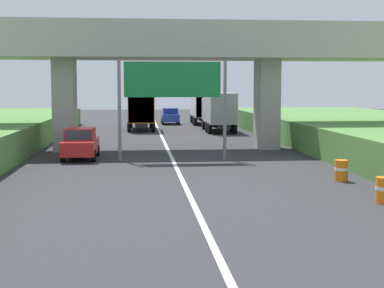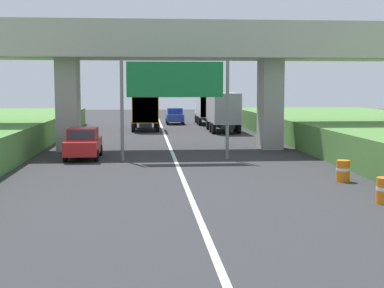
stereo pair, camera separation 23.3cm
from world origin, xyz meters
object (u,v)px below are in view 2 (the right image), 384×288
at_px(truck_orange, 145,109).
at_px(truck_white, 208,106).
at_px(truck_silver, 223,110).
at_px(car_red, 83,143).
at_px(car_blue, 175,116).
at_px(overhead_highway_sign, 175,86).
at_px(construction_barrel_4, 343,171).

bearing_deg(truck_orange, truck_white, 49.60).
relative_size(truck_silver, truck_orange, 1.00).
bearing_deg(truck_silver, truck_orange, 160.44).
height_order(truck_white, car_red, truck_white).
distance_m(truck_silver, car_red, 20.88).
relative_size(car_red, car_blue, 1.00).
xyz_separation_m(overhead_highway_sign, truck_orange, (-1.60, 21.54, -2.07)).
distance_m(car_blue, construction_barrel_4, 37.73).
bearing_deg(truck_silver, construction_barrel_4, -86.88).
relative_size(truck_silver, car_blue, 1.78).
distance_m(truck_white, car_red, 30.12).
xyz_separation_m(truck_silver, truck_orange, (-6.81, 2.42, 0.00)).
bearing_deg(car_red, truck_orange, 80.53).
bearing_deg(car_blue, car_red, -102.82).
bearing_deg(car_blue, overhead_highway_sign, -92.93).
height_order(truck_silver, truck_orange, same).
height_order(truck_orange, truck_white, same).
relative_size(overhead_highway_sign, truck_silver, 0.81).
distance_m(truck_white, car_blue, 3.69).
distance_m(overhead_highway_sign, truck_silver, 19.93).
relative_size(truck_orange, car_red, 1.78).
distance_m(overhead_highway_sign, car_blue, 30.00).
bearing_deg(car_blue, construction_barrel_4, -82.16).
xyz_separation_m(truck_orange, truck_white, (6.63, 7.79, 0.00)).
bearing_deg(car_red, truck_silver, 60.56).
distance_m(truck_orange, truck_white, 10.23).
xyz_separation_m(truck_orange, construction_barrel_4, (8.27, -29.12, -1.47)).
bearing_deg(truck_orange, construction_barrel_4, -74.14).
distance_m(truck_orange, construction_barrel_4, 30.31).
distance_m(car_red, construction_barrel_4, 14.49).
height_order(overhead_highway_sign, car_red, overhead_highway_sign).
xyz_separation_m(overhead_highway_sign, construction_barrel_4, (6.67, -7.58, -3.54)).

